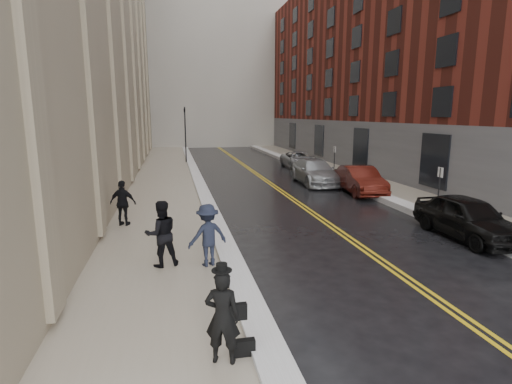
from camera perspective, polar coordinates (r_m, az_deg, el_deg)
name	(u,v)px	position (r m, az deg, el deg)	size (l,w,h in m)	color
ground	(353,320)	(9.69, 13.67, -17.37)	(160.00, 160.00, 0.00)	black
sidewalk_left	(162,192)	(24.07, -13.22, 0.03)	(4.00, 64.00, 0.15)	gray
sidewalk_right	(373,184)	(27.27, 16.43, 1.15)	(3.00, 64.00, 0.15)	gray
lane_stripe_a	(276,189)	(24.86, 2.84, 0.49)	(0.12, 64.00, 0.01)	gold
lane_stripe_b	(279,188)	(24.92, 3.37, 0.51)	(0.12, 64.00, 0.01)	gold
snow_ridge_left	(202,189)	(24.10, -7.75, 0.37)	(0.70, 60.80, 0.26)	white
snow_ridge_right	(347,184)	(26.44, 12.90, 1.18)	(0.85, 60.80, 0.30)	white
building_right	(433,59)	(37.60, 23.94, 16.94)	(14.00, 50.00, 18.00)	maroon
tower_far_right	(269,14)	(77.75, 1.89, 24.03)	(22.00, 18.00, 44.00)	slate
traffic_signal	(185,130)	(37.69, -10.07, 8.66)	(0.18, 0.15, 5.20)	black
parking_sign_near	(439,186)	(19.81, 24.69, 0.74)	(0.06, 0.35, 2.23)	black
parking_sign_far	(334,158)	(30.20, 11.14, 4.77)	(0.06, 0.35, 2.23)	black
car_black	(468,217)	(16.77, 27.99, -3.23)	(1.88, 4.67, 1.59)	black
car_maroon	(360,180)	(23.98, 14.65, 1.67)	(1.68, 4.82, 1.59)	#40100B
car_silver_near	(315,172)	(26.77, 8.38, 2.89)	(2.26, 5.56, 1.61)	#929599
car_silver_far	(299,160)	(34.60, 6.15, 4.59)	(2.29, 4.97, 1.38)	#A7AAB0
pedestrian_main	(223,317)	(7.44, -4.80, -17.37)	(0.64, 0.42, 1.75)	black
pedestrian_a	(161,234)	(12.02, -13.37, -5.82)	(0.96, 0.75, 1.97)	black
pedestrian_b	(208,235)	(11.85, -6.92, -6.13)	(1.20, 0.69, 1.85)	black
pedestrian_c	(123,203)	(16.81, -18.46, -1.51)	(1.07, 0.45, 1.83)	black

